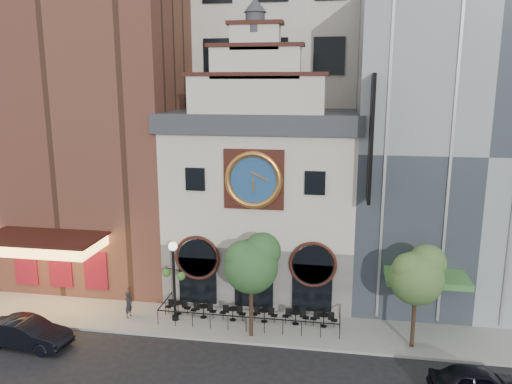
{
  "coord_description": "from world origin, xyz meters",
  "views": [
    {
      "loc": [
        4.89,
        -24.64,
        14.09
      ],
      "look_at": [
        -0.22,
        6.0,
        7.33
      ],
      "focal_mm": 35.0,
      "sensor_mm": 36.0,
      "label": 1
    }
  ],
  "objects_px": {
    "bistro_1": "(203,310)",
    "tree_left": "(252,262)",
    "pedestrian": "(129,304)",
    "bistro_2": "(233,313)",
    "bistro_3": "(264,315)",
    "bistro_5": "(324,319)",
    "lamppost": "(174,272)",
    "bistro_0": "(178,307)",
    "bistro_4": "(296,317)",
    "tree_right": "(418,274)",
    "car_right": "(478,383)",
    "car_left": "(27,333)"
  },
  "relations": [
    {
      "from": "bistro_0",
      "to": "pedestrian",
      "type": "relative_size",
      "value": 0.97
    },
    {
      "from": "tree_left",
      "to": "car_left",
      "type": "bearing_deg",
      "value": -166.01
    },
    {
      "from": "car_left",
      "to": "tree_right",
      "type": "bearing_deg",
      "value": -76.3
    },
    {
      "from": "bistro_5",
      "to": "lamppost",
      "type": "distance_m",
      "value": 9.24
    },
    {
      "from": "bistro_1",
      "to": "car_left",
      "type": "height_order",
      "value": "car_left"
    },
    {
      "from": "bistro_3",
      "to": "car_right",
      "type": "distance_m",
      "value": 12.02
    },
    {
      "from": "bistro_4",
      "to": "tree_right",
      "type": "relative_size",
      "value": 0.28
    },
    {
      "from": "tree_left",
      "to": "tree_right",
      "type": "height_order",
      "value": "tree_left"
    },
    {
      "from": "bistro_1",
      "to": "bistro_4",
      "type": "height_order",
      "value": "same"
    },
    {
      "from": "tree_right",
      "to": "bistro_5",
      "type": "bearing_deg",
      "value": 163.29
    },
    {
      "from": "bistro_1",
      "to": "car_left",
      "type": "bearing_deg",
      "value": -151.8
    },
    {
      "from": "bistro_1",
      "to": "bistro_3",
      "type": "relative_size",
      "value": 1.0
    },
    {
      "from": "bistro_2",
      "to": "tree_right",
      "type": "bearing_deg",
      "value": -7.59
    },
    {
      "from": "bistro_0",
      "to": "bistro_2",
      "type": "height_order",
      "value": "same"
    },
    {
      "from": "bistro_2",
      "to": "bistro_5",
      "type": "xyz_separation_m",
      "value": [
        5.43,
        0.08,
        0.0
      ]
    },
    {
      "from": "bistro_3",
      "to": "car_right",
      "type": "bearing_deg",
      "value": -26.96
    },
    {
      "from": "bistro_4",
      "to": "lamppost",
      "type": "relative_size",
      "value": 0.32
    },
    {
      "from": "bistro_5",
      "to": "pedestrian",
      "type": "bearing_deg",
      "value": -176.62
    },
    {
      "from": "bistro_0",
      "to": "bistro_3",
      "type": "relative_size",
      "value": 1.0
    },
    {
      "from": "bistro_0",
      "to": "bistro_2",
      "type": "bearing_deg",
      "value": -3.98
    },
    {
      "from": "bistro_2",
      "to": "tree_right",
      "type": "height_order",
      "value": "tree_right"
    },
    {
      "from": "pedestrian",
      "to": "bistro_5",
      "type": "bearing_deg",
      "value": -76.63
    },
    {
      "from": "tree_right",
      "to": "lamppost",
      "type": "bearing_deg",
      "value": 176.48
    },
    {
      "from": "bistro_1",
      "to": "pedestrian",
      "type": "relative_size",
      "value": 0.97
    },
    {
      "from": "car_right",
      "to": "tree_right",
      "type": "distance_m",
      "value": 5.84
    },
    {
      "from": "bistro_0",
      "to": "lamppost",
      "type": "distance_m",
      "value": 2.69
    },
    {
      "from": "bistro_1",
      "to": "tree_left",
      "type": "bearing_deg",
      "value": -26.65
    },
    {
      "from": "bistro_0",
      "to": "car_left",
      "type": "relative_size",
      "value": 0.33
    },
    {
      "from": "bistro_1",
      "to": "bistro_5",
      "type": "xyz_separation_m",
      "value": [
        7.26,
        0.04,
        0.0
      ]
    },
    {
      "from": "bistro_0",
      "to": "lamppost",
      "type": "height_order",
      "value": "lamppost"
    },
    {
      "from": "bistro_0",
      "to": "pedestrian",
      "type": "distance_m",
      "value": 2.97
    },
    {
      "from": "bistro_5",
      "to": "lamppost",
      "type": "relative_size",
      "value": 0.32
    },
    {
      "from": "bistro_2",
      "to": "car_right",
      "type": "distance_m",
      "value": 13.69
    },
    {
      "from": "bistro_3",
      "to": "bistro_5",
      "type": "relative_size",
      "value": 1.0
    },
    {
      "from": "car_left",
      "to": "pedestrian",
      "type": "xyz_separation_m",
      "value": [
        4.15,
        3.98,
        0.17
      ]
    },
    {
      "from": "pedestrian",
      "to": "bistro_2",
      "type": "bearing_deg",
      "value": -74.5
    },
    {
      "from": "bistro_1",
      "to": "car_right",
      "type": "bearing_deg",
      "value": -20.47
    },
    {
      "from": "car_right",
      "to": "pedestrian",
      "type": "relative_size",
      "value": 2.68
    },
    {
      "from": "bistro_0",
      "to": "car_right",
      "type": "distance_m",
      "value": 17.05
    },
    {
      "from": "bistro_2",
      "to": "tree_right",
      "type": "xyz_separation_m",
      "value": [
        10.26,
        -1.37,
        3.71
      ]
    },
    {
      "from": "bistro_1",
      "to": "tree_left",
      "type": "relative_size",
      "value": 0.26
    },
    {
      "from": "bistro_3",
      "to": "pedestrian",
      "type": "relative_size",
      "value": 0.97
    },
    {
      "from": "bistro_5",
      "to": "tree_left",
      "type": "relative_size",
      "value": 0.26
    },
    {
      "from": "bistro_5",
      "to": "pedestrian",
      "type": "height_order",
      "value": "pedestrian"
    },
    {
      "from": "bistro_3",
      "to": "bistro_4",
      "type": "distance_m",
      "value": 1.88
    },
    {
      "from": "lamppost",
      "to": "tree_right",
      "type": "relative_size",
      "value": 0.87
    },
    {
      "from": "bistro_3",
      "to": "tree_right",
      "type": "bearing_deg",
      "value": -9.98
    },
    {
      "from": "bistro_5",
      "to": "tree_right",
      "type": "height_order",
      "value": "tree_right"
    },
    {
      "from": "bistro_3",
      "to": "bistro_5",
      "type": "bearing_deg",
      "value": -0.33
    },
    {
      "from": "bistro_4",
      "to": "bistro_5",
      "type": "xyz_separation_m",
      "value": [
        1.65,
        -0.05,
        0.0
      ]
    }
  ]
}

